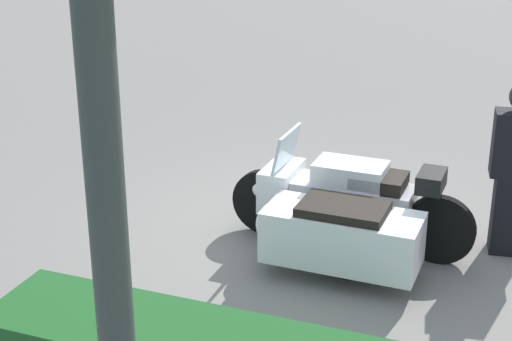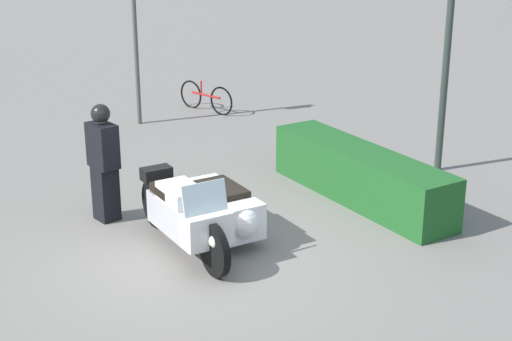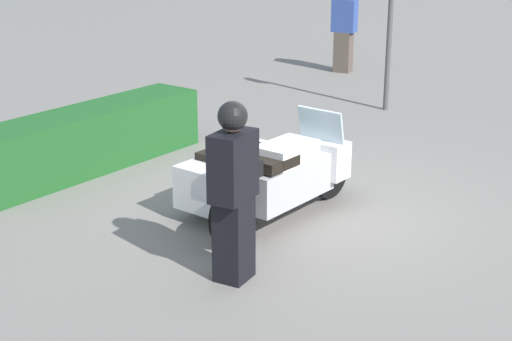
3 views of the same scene
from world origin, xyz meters
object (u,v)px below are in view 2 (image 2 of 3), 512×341
police_motorcycle (205,212)px  officer_rider (104,160)px  hedge_bush_curbside (361,175)px  bicycle_parked (206,97)px  traffic_light_far (135,17)px

police_motorcycle → officer_rider: bearing=-151.4°
hedge_bush_curbside → bicycle_parked: 6.01m
hedge_bush_curbside → officer_rider: bearing=-110.8°
officer_rider → police_motorcycle: bearing=-71.3°
officer_rider → hedge_bush_curbside: (1.39, 3.67, -0.52)m
hedge_bush_curbside → traffic_light_far: size_ratio=1.06×
police_motorcycle → hedge_bush_curbside: 2.87m
traffic_light_far → bicycle_parked: bearing=87.1°
officer_rider → traffic_light_far: 5.26m
traffic_light_far → hedge_bush_curbside: bearing=2.5°
officer_rider → bicycle_parked: 6.25m
traffic_light_far → bicycle_parked: traffic_light_far is taller
officer_rider → hedge_bush_curbside: size_ratio=0.49×
officer_rider → hedge_bush_curbside: officer_rider is taller
traffic_light_far → police_motorcycle: bearing=-24.6°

